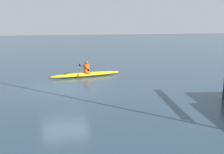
# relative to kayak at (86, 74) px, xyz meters

# --- Properties ---
(ground_plane) EXTENTS (160.00, 160.00, 0.00)m
(ground_plane) POSITION_rel_kayak_xyz_m (1.78, 2.90, -0.14)
(ground_plane) COLOR #283D4C
(kayak) EXTENTS (4.94, 1.22, 0.27)m
(kayak) POSITION_rel_kayak_xyz_m (0.00, 0.00, 0.00)
(kayak) COLOR #EAB214
(kayak) RESTS_ON ground
(kayaker) EXTENTS (0.55, 2.45, 0.79)m
(kayaker) POSITION_rel_kayak_xyz_m (0.00, 0.00, 0.46)
(kayaker) COLOR #E04C14
(kayaker) RESTS_ON kayak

